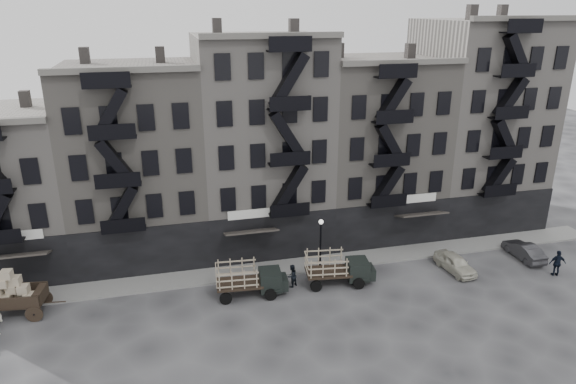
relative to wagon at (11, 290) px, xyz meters
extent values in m
plane|color=#38383A|center=(18.11, -1.81, -1.88)|extent=(140.00, 140.00, 0.00)
cube|color=slate|center=(18.11, 1.94, -1.81)|extent=(55.00, 2.50, 0.15)
cube|color=gray|center=(-1.89, 8.19, 4.12)|extent=(10.00, 10.00, 12.00)
cube|color=#4C4744|center=(0.61, 8.19, 10.72)|extent=(0.70, 0.70, 1.20)
cube|color=slate|center=(8.11, 8.19, 5.62)|extent=(10.00, 10.00, 15.00)
cube|color=black|center=(8.11, 3.24, 0.12)|extent=(10.00, 0.35, 4.00)
cube|color=#595651|center=(8.11, 3.04, 13.32)|extent=(10.00, 0.50, 0.40)
cube|color=#4C4744|center=(5.11, 8.19, 13.72)|extent=(0.70, 0.70, 1.20)
cube|color=#4C4744|center=(10.61, 8.19, 13.72)|extent=(0.70, 0.70, 1.20)
cube|color=gray|center=(18.11, 8.19, 6.62)|extent=(10.00, 10.00, 17.00)
cube|color=black|center=(18.11, 3.24, 0.12)|extent=(10.00, 0.35, 4.00)
cube|color=#595651|center=(18.11, 3.04, 15.32)|extent=(10.00, 0.50, 0.40)
cube|color=#4C4744|center=(15.11, 8.19, 15.72)|extent=(0.70, 0.70, 1.20)
cube|color=#4C4744|center=(20.61, 8.19, 15.72)|extent=(0.70, 0.70, 1.20)
cube|color=slate|center=(28.11, 8.19, 5.62)|extent=(10.00, 10.00, 15.00)
cube|color=black|center=(28.11, 3.24, 0.12)|extent=(10.00, 0.35, 4.00)
cube|color=#595651|center=(28.11, 3.04, 13.32)|extent=(10.00, 0.50, 0.40)
cube|color=#4C4744|center=(25.11, 8.19, 13.72)|extent=(0.70, 0.70, 1.20)
cube|color=#4C4744|center=(30.61, 8.19, 13.72)|extent=(0.70, 0.70, 1.20)
cube|color=gray|center=(38.11, 8.19, 7.12)|extent=(10.00, 10.00, 18.00)
cube|color=black|center=(38.11, 3.24, 0.12)|extent=(10.00, 0.35, 4.00)
cube|color=#595651|center=(38.11, 3.04, 16.32)|extent=(10.00, 0.50, 0.40)
cube|color=#4C4744|center=(35.11, 8.19, 16.72)|extent=(0.70, 0.70, 1.20)
cube|color=#4C4744|center=(40.61, 8.19, 16.72)|extent=(0.70, 0.70, 1.20)
cylinder|color=black|center=(21.11, 0.79, 0.12)|extent=(0.14, 0.14, 4.00)
sphere|color=silver|center=(21.11, 0.79, 2.22)|extent=(0.36, 0.36, 0.36)
cube|color=black|center=(0.11, 0.01, -0.88)|extent=(3.82, 2.35, 0.20)
cylinder|color=black|center=(-1.15, 1.19, -1.33)|extent=(1.10, 0.24, 1.10)
cylinder|color=black|center=(1.37, -1.16, -1.33)|extent=(1.10, 0.24, 1.10)
cylinder|color=black|center=(1.63, 0.82, -1.33)|extent=(1.10, 0.24, 1.10)
cube|color=black|center=(1.70, -0.19, -0.48)|extent=(0.70, 1.65, 0.80)
cube|color=black|center=(14.63, -1.23, -0.91)|extent=(3.30, 2.11, 0.17)
cube|color=black|center=(16.76, -1.40, -0.82)|extent=(1.62, 1.79, 1.39)
cube|color=black|center=(17.59, -1.47, -1.09)|extent=(0.85, 1.45, 0.84)
cylinder|color=black|center=(16.59, -2.32, -1.47)|extent=(0.85, 0.27, 0.84)
cylinder|color=black|center=(16.74, -0.47, -1.47)|extent=(0.85, 0.27, 0.84)
cylinder|color=black|center=(13.53, -2.07, -1.47)|extent=(0.85, 0.27, 0.84)
cylinder|color=black|center=(13.68, -0.22, -1.47)|extent=(0.85, 0.27, 0.84)
cube|color=black|center=(21.10, -1.19, -0.90)|extent=(3.41, 2.28, 0.17)
cube|color=black|center=(23.24, -1.47, -0.81)|extent=(1.71, 1.87, 1.41)
cube|color=black|center=(24.07, -1.58, -1.09)|extent=(0.93, 1.49, 0.84)
cylinder|color=black|center=(23.02, -2.39, -1.46)|extent=(0.86, 0.32, 0.84)
cylinder|color=black|center=(23.27, -0.53, -1.46)|extent=(0.86, 0.32, 0.84)
cylinder|color=black|center=(19.95, -1.98, -1.46)|extent=(0.86, 0.32, 0.84)
cylinder|color=black|center=(20.20, -0.12, -1.46)|extent=(0.86, 0.32, 0.84)
imported|color=beige|center=(31.11, -1.68, -1.23)|extent=(2.02, 4.03, 1.32)
imported|color=#2A2A2D|center=(37.61, -1.10, -1.23)|extent=(1.43, 4.00, 1.31)
imported|color=black|center=(18.47, -0.88, -1.02)|extent=(1.06, 1.01, 1.72)
imported|color=black|center=(38.10, -4.14, -0.86)|extent=(1.29, 0.79, 2.05)
camera|label=1|loc=(10.33, -32.34, 17.25)|focal=32.00mm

